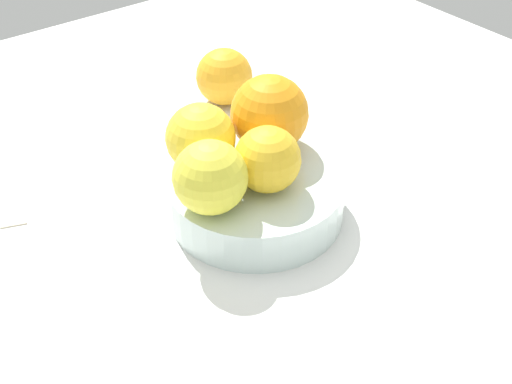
% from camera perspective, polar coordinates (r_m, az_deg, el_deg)
% --- Properties ---
extents(ground_plane, '(1.10, 1.10, 0.02)m').
position_cam_1_polar(ground_plane, '(0.67, 0.00, -2.43)').
color(ground_plane, white).
extents(fruit_bowl, '(0.18, 0.18, 0.04)m').
position_cam_1_polar(fruit_bowl, '(0.66, 0.00, -0.38)').
color(fruit_bowl, silver).
rests_on(fruit_bowl, ground_plane).
extents(orange_in_bowl_0, '(0.07, 0.07, 0.07)m').
position_cam_1_polar(orange_in_bowl_0, '(0.64, -4.82, 4.68)').
color(orange_in_bowl_0, yellow).
rests_on(orange_in_bowl_0, fruit_bowl).
extents(orange_in_bowl_1, '(0.06, 0.06, 0.06)m').
position_cam_1_polar(orange_in_bowl_1, '(0.61, 1.36, 3.00)').
color(orange_in_bowl_1, yellow).
rests_on(orange_in_bowl_1, fruit_bowl).
extents(orange_in_bowl_2, '(0.08, 0.08, 0.08)m').
position_cam_1_polar(orange_in_bowl_2, '(0.66, 1.17, 6.79)').
color(orange_in_bowl_2, orange).
rests_on(orange_in_bowl_2, fruit_bowl).
extents(orange_in_bowl_3, '(0.07, 0.07, 0.07)m').
position_cam_1_polar(orange_in_bowl_3, '(0.59, -3.98, 1.28)').
color(orange_in_bowl_3, yellow).
rests_on(orange_in_bowl_3, fruit_bowl).
extents(orange_loose_0, '(0.07, 0.07, 0.07)m').
position_cam_1_polar(orange_loose_0, '(0.83, -2.76, 9.94)').
color(orange_loose_0, '#F9A823').
rests_on(orange_loose_0, ground_plane).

